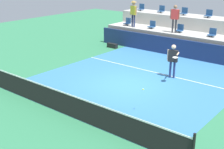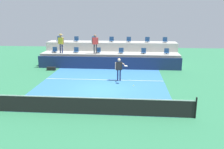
% 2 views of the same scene
% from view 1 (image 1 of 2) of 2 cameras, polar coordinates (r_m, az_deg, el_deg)
% --- Properties ---
extents(ground_plane, '(40.00, 40.00, 0.00)m').
position_cam_1_polar(ground_plane, '(14.72, 2.78, -1.92)').
color(ground_plane, '#2D754C').
extents(court_inner_paint, '(9.00, 10.00, 0.01)m').
position_cam_1_polar(court_inner_paint, '(15.49, 4.98, -0.87)').
color(court_inner_paint, teal).
rests_on(court_inner_paint, ground_plane).
extents(court_service_line, '(9.00, 0.06, 0.00)m').
position_cam_1_polar(court_service_line, '(16.60, 7.70, 0.44)').
color(court_service_line, white).
rests_on(court_service_line, ground_plane).
extents(tennis_net, '(10.48, 0.08, 1.07)m').
position_cam_1_polar(tennis_net, '(11.79, -8.86, -5.09)').
color(tennis_net, black).
rests_on(tennis_net, ground_plane).
extents(sponsor_backboard, '(13.00, 0.16, 1.10)m').
position_cam_1_polar(sponsor_backboard, '(19.50, 13.37, 4.60)').
color(sponsor_backboard, navy).
rests_on(sponsor_backboard, ground_plane).
extents(seating_tier_lower, '(13.00, 1.80, 1.25)m').
position_cam_1_polar(seating_tier_lower, '(20.63, 14.99, 5.47)').
color(seating_tier_lower, '#ADAAA3').
rests_on(seating_tier_lower, ground_plane).
extents(seating_tier_upper, '(13.00, 1.80, 2.10)m').
position_cam_1_polar(seating_tier_upper, '(22.17, 17.06, 7.33)').
color(seating_tier_upper, '#ADAAA3').
rests_on(seating_tier_upper, ground_plane).
extents(stadium_chair_lower_far_left, '(0.44, 0.40, 0.52)m').
position_cam_1_polar(stadium_chair_lower_far_left, '(23.03, 2.88, 9.62)').
color(stadium_chair_lower_far_left, '#2D2D33').
rests_on(stadium_chair_lower_far_left, seating_tier_lower).
extents(stadium_chair_lower_left, '(0.44, 0.40, 0.52)m').
position_cam_1_polar(stadium_chair_lower_left, '(21.88, 7.37, 8.97)').
color(stadium_chair_lower_left, '#2D2D33').
rests_on(stadium_chair_lower_left, seating_tier_lower).
extents(stadium_chair_lower_mid_left, '(0.44, 0.40, 0.52)m').
position_cam_1_polar(stadium_chair_lower_mid_left, '(20.86, 12.36, 8.19)').
color(stadium_chair_lower_mid_left, '#2D2D33').
rests_on(stadium_chair_lower_mid_left, seating_tier_lower).
extents(stadium_chair_lower_mid_right, '(0.44, 0.40, 0.52)m').
position_cam_1_polar(stadium_chair_lower_mid_right, '(20.00, 17.94, 7.23)').
color(stadium_chair_lower_mid_right, '#2D2D33').
rests_on(stadium_chair_lower_mid_right, seating_tier_lower).
extents(stadium_chair_upper_far_left, '(0.44, 0.40, 0.52)m').
position_cam_1_polar(stadium_chair_upper_far_left, '(24.40, 5.38, 12.12)').
color(stadium_chair_upper_far_left, '#2D2D33').
rests_on(stadium_chair_upper_far_left, seating_tier_upper).
extents(stadium_chair_upper_left, '(0.44, 0.40, 0.52)m').
position_cam_1_polar(stadium_chair_upper_left, '(23.46, 9.06, 11.68)').
color(stadium_chair_upper_left, '#2D2D33').
rests_on(stadium_chair_upper_left, seating_tier_upper).
extents(stadium_chair_upper_mid_left, '(0.44, 0.40, 0.52)m').
position_cam_1_polar(stadium_chair_upper_mid_left, '(22.61, 13.12, 11.15)').
color(stadium_chair_upper_mid_left, '#2D2D33').
rests_on(stadium_chair_upper_mid_left, seating_tier_upper).
extents(stadium_chair_upper_center, '(0.44, 0.40, 0.52)m').
position_cam_1_polar(stadium_chair_upper_center, '(21.89, 17.35, 10.53)').
color(stadium_chair_upper_center, '#2D2D33').
rests_on(stadium_chair_upper_center, seating_tier_upper).
extents(tennis_player, '(0.99, 1.14, 1.71)m').
position_cam_1_polar(tennis_player, '(15.58, 11.16, 3.01)').
color(tennis_player, navy).
rests_on(tennis_player, ground_plane).
extents(spectator_with_hat, '(0.61, 0.49, 1.81)m').
position_cam_1_polar(spectator_with_hat, '(22.14, 3.98, 11.58)').
color(spectator_with_hat, navy).
rests_on(spectator_with_hat, seating_tier_lower).
extents(spectator_in_grey, '(0.61, 0.28, 1.78)m').
position_cam_1_polar(spectator_in_grey, '(20.48, 11.49, 10.52)').
color(spectator_in_grey, '#2D2D33').
rests_on(spectator_in_grey, seating_tier_lower).
extents(tennis_ball, '(0.07, 0.07, 0.07)m').
position_cam_1_polar(tennis_ball, '(11.68, 5.73, -2.75)').
color(tennis_ball, '#CCE033').
extents(equipment_bag, '(0.76, 0.28, 0.30)m').
position_cam_1_polar(equipment_bag, '(21.46, 0.06, 5.34)').
color(equipment_bag, black).
rests_on(equipment_bag, ground_plane).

